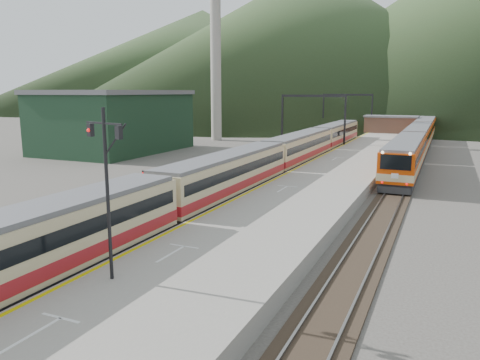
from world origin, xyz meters
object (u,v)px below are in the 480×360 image
at_px(main_train, 271,161).
at_px(second_train, 418,139).
at_px(worker, 5,247).
at_px(signal_mast, 107,177).

height_order(main_train, second_train, second_train).
xyz_separation_m(second_train, worker, (-16.08, -53.10, -1.21)).
bearing_deg(signal_mast, second_train, 81.34).
height_order(second_train, worker, second_train).
relative_size(main_train, signal_mast, 11.10).
xyz_separation_m(main_train, second_train, (11.50, 27.35, 0.10)).
relative_size(second_train, worker, 37.39).
bearing_deg(main_train, signal_mast, -83.30).
relative_size(main_train, worker, 47.32).
height_order(main_train, worker, main_train).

